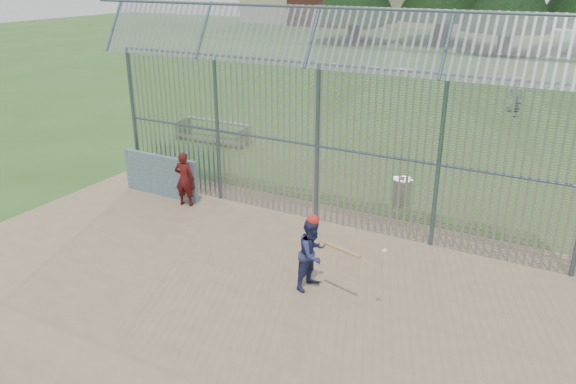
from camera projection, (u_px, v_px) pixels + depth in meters
The scene contains 11 objects.
ground at pixel (242, 281), 11.69m from camera, with size 120.00×120.00×0.00m, color #2D511E.
dirt_infield at pixel (228, 292), 11.27m from camera, with size 14.00×10.00×0.02m, color #756047.
dugout_wall at pixel (161, 175), 15.88m from camera, with size 2.50×0.12×1.20m, color #38566B.
batter at pixel (312, 254), 11.18m from camera, with size 0.73×0.57×1.49m, color navy.
onlooker at pixel (185, 179), 15.15m from camera, with size 0.55×0.36×1.52m, color maroon.
bg_kid_standing at pixel (515, 94), 25.49m from camera, with size 0.77×0.50×1.57m, color slate.
bg_kid_seated at pixel (516, 107), 24.55m from camera, with size 0.54×0.23×0.93m, color slate.
batting_gear at pixel (322, 228), 10.82m from camera, with size 1.74×0.46×0.56m.
trash_can at pixel (402, 191), 15.38m from camera, with size 0.56×0.56×0.82m.
bleacher at pixel (213, 131), 21.03m from camera, with size 3.00×0.95×0.72m.
backstop_fence at pixel (387, 143), 12.81m from camera, with size 20.09×0.81×5.30m.
Camera 1 is at (5.73, -8.47, 6.02)m, focal length 35.00 mm.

